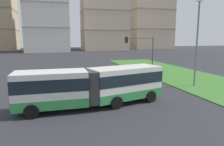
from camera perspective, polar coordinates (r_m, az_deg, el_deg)
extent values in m
cube|color=silver|center=(17.43, 3.65, -2.50)|extent=(6.44, 3.94, 2.55)
cube|color=#338C47|center=(17.64, 3.62, -5.44)|extent=(6.46, 3.96, 0.70)
cube|color=#19232D|center=(17.35, 3.66, -1.13)|extent=(6.49, 3.98, 0.90)
cube|color=silver|center=(15.80, -16.53, -4.14)|extent=(5.22, 2.54, 2.55)
cube|color=#338C47|center=(16.04, -16.38, -7.36)|extent=(5.24, 2.56, 0.70)
cube|color=#19232D|center=(15.71, -16.61, -2.63)|extent=(5.26, 2.58, 0.90)
cylinder|color=#383838|center=(16.00, -5.35, -3.62)|extent=(2.40, 2.40, 2.45)
cylinder|color=black|center=(19.71, 5.96, -4.78)|extent=(1.04, 0.52, 1.00)
cylinder|color=black|center=(17.82, 10.71, -6.44)|extent=(1.04, 0.52, 1.00)
cylinder|color=black|center=(17.98, -2.90, -6.14)|extent=(1.04, 0.52, 1.00)
cylinder|color=black|center=(15.89, 1.27, -8.25)|extent=(1.04, 0.52, 1.00)
cylinder|color=black|center=(17.41, -20.56, -7.28)|extent=(1.00, 0.29, 1.00)
cylinder|color=black|center=(15.04, -21.45, -9.97)|extent=(1.00, 0.29, 1.00)
sphere|color=#F9EFC6|center=(20.10, 9.39, -3.69)|extent=(0.24, 0.24, 0.24)
sphere|color=#F9EFC6|center=(18.79, 12.88, -4.74)|extent=(0.24, 0.24, 0.24)
cube|color=#19234C|center=(22.27, -18.69, -3.36)|extent=(4.56, 2.25, 0.80)
cube|color=black|center=(22.16, -19.17, -1.60)|extent=(2.54, 1.92, 0.60)
cylinder|color=black|center=(23.01, -14.61, -3.42)|extent=(0.66, 0.29, 0.64)
cylinder|color=black|center=(21.26, -15.03, -4.50)|extent=(0.66, 0.29, 0.64)
cylinder|color=black|center=(23.48, -21.93, -3.55)|extent=(0.66, 0.29, 0.64)
cylinder|color=black|center=(21.77, -22.94, -4.61)|extent=(0.66, 0.29, 0.64)
cylinder|color=#474C51|center=(28.73, 11.20, 4.24)|extent=(0.16, 0.16, 5.60)
cylinder|color=#474C51|center=(27.75, 7.51, 9.53)|extent=(4.12, 0.10, 0.10)
cube|color=black|center=(27.12, 4.02, 9.17)|extent=(0.28, 0.28, 0.80)
sphere|color=red|center=(27.12, 4.03, 9.69)|extent=(0.16, 0.16, 0.16)
sphere|color=yellow|center=(27.12, 4.02, 9.15)|extent=(0.16, 0.16, 0.16)
sphere|color=green|center=(27.12, 4.02, 8.60)|extent=(0.16, 0.16, 0.16)
cylinder|color=slate|center=(24.74, 22.46, 7.16)|extent=(0.18, 0.18, 9.28)
cube|color=white|center=(25.06, 23.18, 18.03)|extent=(0.70, 0.28, 0.20)
cube|color=#A4A099|center=(91.65, -17.48, 11.71)|extent=(17.39, 17.93, 0.70)
cube|color=#A4A099|center=(92.53, -17.78, 17.42)|extent=(17.39, 17.93, 0.70)
cube|color=#C6B299|center=(101.38, -2.32, 18.80)|extent=(20.35, 16.27, 43.45)
cube|color=gray|center=(100.11, -2.27, 11.61)|extent=(20.55, 16.47, 0.70)
cube|color=gray|center=(100.81, -2.31, 16.55)|extent=(20.55, 16.47, 0.70)
cube|color=#C6B299|center=(119.38, 10.48, 16.38)|extent=(21.61, 17.89, 39.90)
cube|color=gray|center=(118.59, 10.33, 11.76)|extent=(21.81, 18.09, 0.70)
cube|color=gray|center=(119.42, 10.48, 16.55)|extent=(21.81, 18.09, 0.70)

